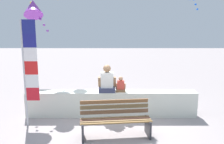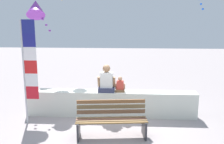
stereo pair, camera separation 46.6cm
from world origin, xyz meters
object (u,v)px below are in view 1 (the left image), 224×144
Objects in this scene: flag_banner at (28,66)px; kite_purple at (33,8)px; person_child at (120,86)px; park_bench at (115,120)px; person_adult at (107,81)px.

kite_purple is (-0.21, 1.44, 1.59)m from flag_banner.
kite_purple is at bearing 98.41° from flag_banner.
flag_banner reaches higher than person_child.
flag_banner is 2.16m from kite_purple.
person_adult is (-0.24, 1.38, 0.67)m from park_bench.
person_child is 0.41× the size of kite_purple.
person_child reaches higher than park_bench.
person_child is 2.70m from flag_banner.
kite_purple reaches higher than flag_banner.
flag_banner is 2.53× the size of kite_purple.
kite_purple is at bearing 162.38° from person_adult.
person_adult reaches higher than person_child.
park_bench is 4.36m from kite_purple.
person_adult reaches higher than park_bench.
person_child is at bearing -15.09° from kite_purple.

